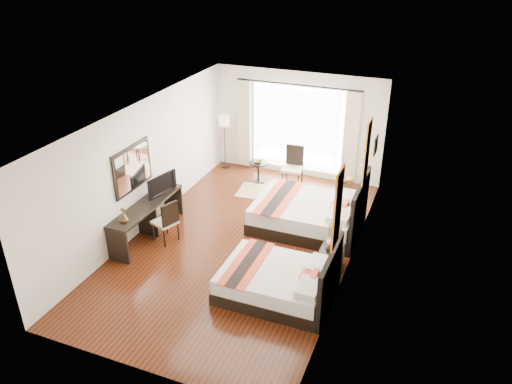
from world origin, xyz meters
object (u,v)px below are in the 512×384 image
at_px(nightstand, 331,259).
at_px(desk_chair, 166,229).
at_px(bed_far, 310,214).
at_px(window_chair, 292,175).
at_px(console_desk, 148,220).
at_px(table_lamp, 335,232).
at_px(vase, 329,247).
at_px(floor_lamp, 224,124).
at_px(side_table, 258,172).
at_px(fruit_bowl, 258,162).
at_px(television, 160,184).
at_px(bed_near, 280,281).

relative_size(nightstand, desk_chair, 0.53).
bearing_deg(bed_far, nightstand, -59.54).
distance_m(nightstand, window_chair, 3.70).
relative_size(console_desk, window_chair, 2.06).
distance_m(desk_chair, window_chair, 3.86).
bearing_deg(console_desk, table_lamp, 4.97).
bearing_deg(nightstand, vase, -108.09).
height_order(nightstand, vase, vase).
xyz_separation_m(bed_far, nightstand, (0.82, -1.39, -0.09)).
relative_size(floor_lamp, side_table, 2.68).
xyz_separation_m(nightstand, side_table, (-2.73, 3.13, 0.04)).
bearing_deg(fruit_bowl, bed_far, -41.89).
height_order(table_lamp, console_desk, table_lamp).
bearing_deg(television, window_chair, -22.69).
height_order(table_lamp, window_chair, window_chair).
distance_m(bed_near, window_chair, 4.46).
bearing_deg(window_chair, nightstand, 26.33).
xyz_separation_m(bed_near, vase, (0.62, 0.97, 0.28)).
distance_m(nightstand, console_desk, 3.97).
relative_size(nightstand, console_desk, 0.23).
bearing_deg(bed_far, vase, -62.52).
xyz_separation_m(television, fruit_bowl, (1.20, 2.77, -0.41)).
bearing_deg(window_chair, vase, 25.02).
bearing_deg(bed_near, bed_far, 93.68).
distance_m(console_desk, floor_lamp, 4.00).
bearing_deg(bed_near, table_lamp, 61.35).
distance_m(console_desk, side_table, 3.57).
bearing_deg(fruit_bowl, nightstand, -48.66).
bearing_deg(vase, nightstand, 71.91).
distance_m(vase, desk_chair, 3.46).
height_order(nightstand, floor_lamp, floor_lamp).
xyz_separation_m(nightstand, desk_chair, (-3.48, -0.26, 0.05)).
relative_size(table_lamp, floor_lamp, 0.28).
xyz_separation_m(table_lamp, fruit_bowl, (-2.74, 2.98, -0.20)).
height_order(table_lamp, floor_lamp, floor_lamp).
height_order(bed_near, bed_far, bed_far).
relative_size(bed_near, television, 2.44).
xyz_separation_m(vase, floor_lamp, (-3.91, 3.80, 0.69)).
xyz_separation_m(vase, console_desk, (-3.92, -0.10, -0.19)).
distance_m(desk_chair, side_table, 3.48).
bearing_deg(fruit_bowl, window_chair, 6.92).
relative_size(bed_far, side_table, 4.14).
xyz_separation_m(vase, window_chair, (-1.78, 3.33, -0.24)).
height_order(television, fruit_bowl, television).
bearing_deg(bed_near, nightstand, 58.86).
bearing_deg(side_table, window_chair, 5.40).
height_order(vase, fruit_bowl, vase).
distance_m(console_desk, fruit_bowl, 3.55).
xyz_separation_m(bed_near, table_lamp, (0.66, 1.22, 0.49)).
relative_size(vase, floor_lamp, 0.09).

